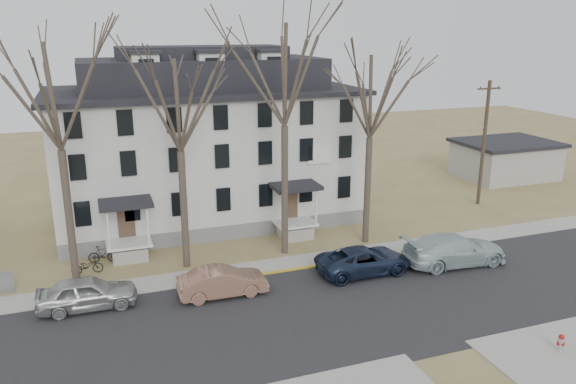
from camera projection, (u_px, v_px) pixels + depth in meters
name	position (u px, v px, depth m)	size (l,w,h in m)	color
ground	(337.00, 335.00, 25.17)	(120.00, 120.00, 0.00)	olive
main_road	(319.00, 314.00, 26.97)	(120.00, 10.00, 0.04)	#27272A
far_sidewalk	(279.00, 266.00, 32.39)	(120.00, 2.00, 0.08)	#A09F97
yellow_curb	(364.00, 260.00, 33.20)	(14.00, 0.25, 0.06)	gold
boarding_house	(205.00, 144.00, 39.20)	(20.80, 12.36, 12.05)	slate
distant_building	(505.00, 159.00, 51.20)	(8.50, 6.50, 3.35)	#A09F97
tree_far_left	(54.00, 89.00, 27.51)	(8.40, 8.40, 13.72)	#473B31
tree_mid_left	(178.00, 99.00, 29.67)	(7.80, 7.80, 12.74)	#473B31
tree_center	(285.00, 68.00, 31.21)	(9.00, 9.00, 14.70)	#473B31
tree_mid_right	(371.00, 91.00, 33.41)	(7.80, 7.80, 12.74)	#473B31
utility_pole_far	(484.00, 142.00, 42.44)	(2.00, 0.28, 9.50)	#3D3023
car_silver	(87.00, 294.00, 27.27)	(1.90, 4.71, 1.61)	#B2B2B2
car_tan	(223.00, 283.00, 28.58)	(1.59, 4.55, 1.50)	#936551
car_navy	(364.00, 261.00, 31.22)	(2.46, 5.34, 1.48)	#1C2840
car_white	(454.00, 250.00, 32.37)	(2.48, 6.10, 1.77)	#B3C4C6
bicycle_left	(87.00, 267.00, 31.19)	(0.59, 1.70, 0.90)	black
bicycle_right	(103.00, 255.00, 32.65)	(0.48, 1.71, 1.03)	black
fire_hydrant	(561.00, 343.00, 23.71)	(0.34, 0.32, 0.83)	#B7B7BA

